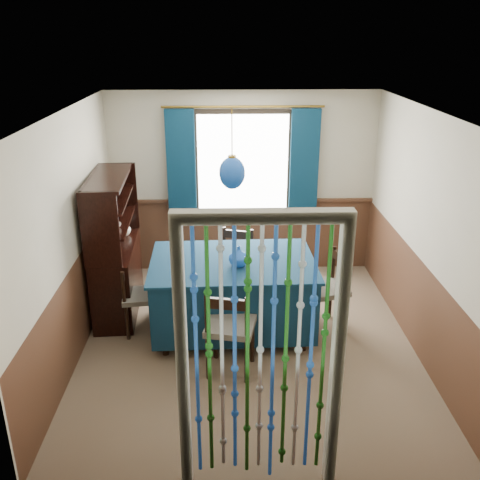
{
  "coord_description": "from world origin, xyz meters",
  "views": [
    {
      "loc": [
        -0.22,
        -5.07,
        3.22
      ],
      "look_at": [
        -0.08,
        0.29,
        1.1
      ],
      "focal_mm": 40.0,
      "sensor_mm": 36.0,
      "label": 1
    }
  ],
  "objects_px": {
    "chair_near": "(230,328)",
    "chair_left": "(138,296)",
    "bowl_shelf": "(112,226)",
    "dining_table": "(233,291)",
    "chair_far": "(235,263)",
    "vase_table": "(239,257)",
    "vase_sideboard": "(124,228)",
    "sideboard": "(116,265)",
    "pendant_lamp": "(232,173)",
    "chair_right": "(328,289)"
  },
  "relations": [
    {
      "from": "chair_near",
      "to": "chair_left",
      "type": "bearing_deg",
      "value": 152.67
    },
    {
      "from": "chair_left",
      "to": "bowl_shelf",
      "type": "bearing_deg",
      "value": -142.05
    },
    {
      "from": "dining_table",
      "to": "chair_far",
      "type": "distance_m",
      "value": 0.81
    },
    {
      "from": "vase_table",
      "to": "vase_sideboard",
      "type": "bearing_deg",
      "value": 144.25
    },
    {
      "from": "chair_left",
      "to": "sideboard",
      "type": "relative_size",
      "value": 0.49
    },
    {
      "from": "chair_far",
      "to": "pendant_lamp",
      "type": "xyz_separation_m",
      "value": [
        -0.04,
        -0.81,
        1.38
      ]
    },
    {
      "from": "chair_left",
      "to": "pendant_lamp",
      "type": "height_order",
      "value": "pendant_lamp"
    },
    {
      "from": "chair_right",
      "to": "vase_table",
      "type": "bearing_deg",
      "value": 83.23
    },
    {
      "from": "chair_near",
      "to": "chair_right",
      "type": "height_order",
      "value": "chair_near"
    },
    {
      "from": "chair_near",
      "to": "sideboard",
      "type": "height_order",
      "value": "sideboard"
    },
    {
      "from": "chair_far",
      "to": "sideboard",
      "type": "distance_m",
      "value": 1.47
    },
    {
      "from": "dining_table",
      "to": "chair_near",
      "type": "relative_size",
      "value": 1.95
    },
    {
      "from": "chair_far",
      "to": "pendant_lamp",
      "type": "relative_size",
      "value": 1.09
    },
    {
      "from": "chair_right",
      "to": "vase_sideboard",
      "type": "xyz_separation_m",
      "value": [
        -2.41,
        0.83,
        0.46
      ]
    },
    {
      "from": "chair_near",
      "to": "pendant_lamp",
      "type": "xyz_separation_m",
      "value": [
        0.04,
        0.8,
        1.36
      ]
    },
    {
      "from": "chair_near",
      "to": "vase_table",
      "type": "bearing_deg",
      "value": 92.37
    },
    {
      "from": "chair_far",
      "to": "dining_table",
      "type": "bearing_deg",
      "value": 103.09
    },
    {
      "from": "vase_table",
      "to": "vase_sideboard",
      "type": "xyz_separation_m",
      "value": [
        -1.4,
        1.01,
        -0.02
      ]
    },
    {
      "from": "chair_right",
      "to": "pendant_lamp",
      "type": "bearing_deg",
      "value": 75.58
    },
    {
      "from": "chair_right",
      "to": "bowl_shelf",
      "type": "distance_m",
      "value": 2.52
    },
    {
      "from": "dining_table",
      "to": "chair_near",
      "type": "bearing_deg",
      "value": -94.48
    },
    {
      "from": "sideboard",
      "to": "chair_left",
      "type": "bearing_deg",
      "value": -60.88
    },
    {
      "from": "chair_far",
      "to": "vase_table",
      "type": "xyz_separation_m",
      "value": [
        0.02,
        -0.94,
        0.5
      ]
    },
    {
      "from": "chair_right",
      "to": "bowl_shelf",
      "type": "bearing_deg",
      "value": 67.73
    },
    {
      "from": "dining_table",
      "to": "chair_right",
      "type": "height_order",
      "value": "chair_right"
    },
    {
      "from": "pendant_lamp",
      "to": "vase_sideboard",
      "type": "bearing_deg",
      "value": 146.86
    },
    {
      "from": "chair_left",
      "to": "vase_table",
      "type": "height_order",
      "value": "vase_table"
    },
    {
      "from": "chair_near",
      "to": "bowl_shelf",
      "type": "height_order",
      "value": "bowl_shelf"
    },
    {
      "from": "dining_table",
      "to": "vase_table",
      "type": "relative_size",
      "value": 8.98
    },
    {
      "from": "chair_right",
      "to": "pendant_lamp",
      "type": "relative_size",
      "value": 1.12
    },
    {
      "from": "chair_far",
      "to": "vase_sideboard",
      "type": "xyz_separation_m",
      "value": [
        -1.37,
        0.06,
        0.47
      ]
    },
    {
      "from": "chair_near",
      "to": "chair_right",
      "type": "bearing_deg",
      "value": 48.27
    },
    {
      "from": "chair_far",
      "to": "sideboard",
      "type": "relative_size",
      "value": 0.53
    },
    {
      "from": "vase_table",
      "to": "bowl_shelf",
      "type": "distance_m",
      "value": 1.47
    },
    {
      "from": "vase_table",
      "to": "vase_sideboard",
      "type": "height_order",
      "value": "vase_table"
    },
    {
      "from": "chair_right",
      "to": "dining_table",
      "type": "bearing_deg",
      "value": 75.58
    },
    {
      "from": "dining_table",
      "to": "vase_sideboard",
      "type": "relative_size",
      "value": 9.08
    },
    {
      "from": "chair_left",
      "to": "vase_sideboard",
      "type": "height_order",
      "value": "vase_sideboard"
    },
    {
      "from": "chair_far",
      "to": "pendant_lamp",
      "type": "height_order",
      "value": "pendant_lamp"
    },
    {
      "from": "chair_far",
      "to": "chair_right",
      "type": "relative_size",
      "value": 0.97
    },
    {
      "from": "sideboard",
      "to": "vase_sideboard",
      "type": "relative_size",
      "value": 8.38
    },
    {
      "from": "chair_near",
      "to": "pendant_lamp",
      "type": "relative_size",
      "value": 1.15
    },
    {
      "from": "chair_far",
      "to": "bowl_shelf",
      "type": "relative_size",
      "value": 4.18
    },
    {
      "from": "chair_far",
      "to": "chair_right",
      "type": "height_order",
      "value": "chair_right"
    },
    {
      "from": "dining_table",
      "to": "pendant_lamp",
      "type": "relative_size",
      "value": 2.24
    },
    {
      "from": "chair_near",
      "to": "vase_table",
      "type": "distance_m",
      "value": 0.83
    },
    {
      "from": "chair_right",
      "to": "sideboard",
      "type": "bearing_deg",
      "value": 62.13
    },
    {
      "from": "dining_table",
      "to": "chair_far",
      "type": "xyz_separation_m",
      "value": [
        0.04,
        0.81,
        -0.02
      ]
    },
    {
      "from": "pendant_lamp",
      "to": "vase_sideboard",
      "type": "height_order",
      "value": "pendant_lamp"
    },
    {
      "from": "chair_near",
      "to": "sideboard",
      "type": "relative_size",
      "value": 0.55
    }
  ]
}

